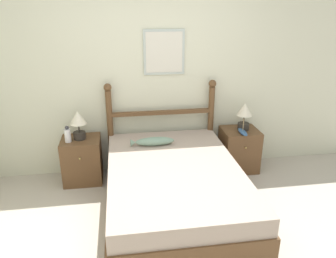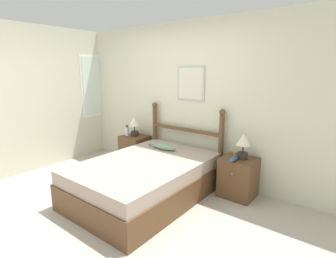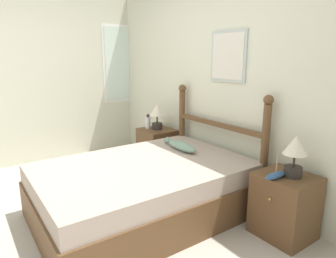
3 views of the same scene
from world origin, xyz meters
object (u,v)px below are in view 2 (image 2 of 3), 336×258
Objects in this scene: bed at (146,179)px; nightstand_left at (135,151)px; model_boat at (234,159)px; nightstand_right at (238,177)px; fish_pillow at (163,146)px; bottle at (127,131)px; table_lamp_right at (243,143)px; table_lamp_left at (134,124)px.

bed is 3.59× the size of nightstand_left.
bed is at bearing -145.52° from model_boat.
nightstand_left is 2.07m from model_boat.
nightstand_right is 1.09× the size of fish_pillow.
nightstand_left reaches higher than bed.
bottle is at bearing 169.83° from fish_pillow.
table_lamp_right is at bearing 2.01° from bottle.
nightstand_left is 2.07m from nightstand_right.
nightstand_right is 0.34m from model_boat.
nightstand_left is 0.51m from table_lamp_left.
table_lamp_right is at bearing 38.15° from bed.
fish_pillow is at bearing -168.20° from nightstand_right.
table_lamp_left is at bearing 163.89° from fish_pillow.
table_lamp_right is (1.07, 0.84, 0.53)m from bed.
table_lamp_left is at bearing 141.13° from bed.
nightstand_left is at bearing 176.20° from model_boat.
table_lamp_right is 1.38× the size of model_boat.
nightstand_left is 2.21× the size of model_boat.
nightstand_left is at bearing 164.24° from fish_pillow.
table_lamp_left is 1.73× the size of bottle.
bottle is (-0.13, -0.07, -0.13)m from table_lamp_left.
nightstand_right is at bearing 11.80° from fish_pillow.
table_lamp_right is at bearing 0.13° from table_lamp_left.
model_boat is (-0.06, -0.15, -0.20)m from table_lamp_right.
table_lamp_right reaches higher than bottle.
bed is 5.73× the size of table_lamp_left.
bottle is 0.39× the size of fish_pillow.
nightstand_right is at bearing 38.74° from bed.
bottle is 2.18m from model_boat.
fish_pillow is at bearing -10.17° from bottle.
table_lamp_right is at bearing 17.69° from nightstand_right.
fish_pillow is at bearing -168.01° from table_lamp_right.
nightstand_right is 2.76× the size of bottle.
model_boat is at bearing 5.51° from fish_pillow.
fish_pillow is (1.01, -0.18, -0.08)m from bottle.
table_lamp_right is (2.10, 0.01, 0.51)m from nightstand_left.
nightstand_right is 1.59× the size of table_lamp_right.
nightstand_left is 2.16m from table_lamp_right.
bottle is (-0.13, -0.07, 0.38)m from nightstand_left.
fish_pillow is (0.88, -0.25, -0.21)m from table_lamp_left.
table_lamp_left is at bearing 29.91° from bottle.
nightstand_right is at bearing -162.31° from table_lamp_right.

